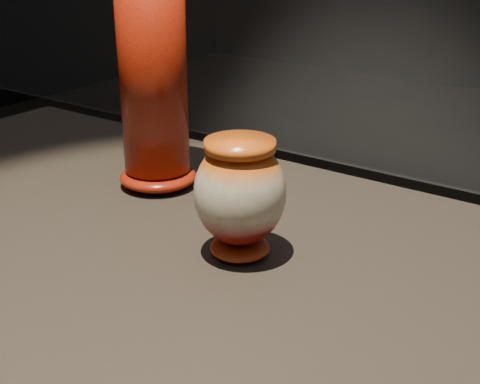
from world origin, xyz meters
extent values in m
cube|color=black|center=(0.00, 0.00, 0.88)|extent=(2.00, 0.80, 0.05)
ellipsoid|color=maroon|center=(-0.16, 0.04, 0.91)|extent=(0.11, 0.11, 0.02)
ellipsoid|color=beige|center=(-0.16, 0.04, 0.99)|extent=(0.16, 0.16, 0.14)
cylinder|color=orange|center=(-0.16, 0.04, 1.06)|extent=(0.12, 0.12, 0.01)
ellipsoid|color=#A8210B|center=(-0.43, 0.16, 0.92)|extent=(0.17, 0.17, 0.04)
cylinder|color=#A8210B|center=(-0.43, 0.16, 1.12)|extent=(0.14, 0.14, 0.37)
camera|label=1|loc=(0.31, -0.62, 1.33)|focal=50.00mm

